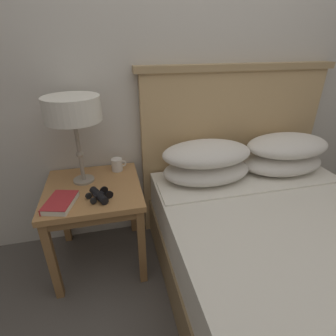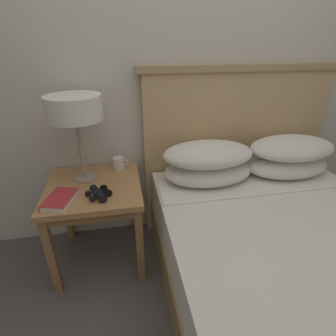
% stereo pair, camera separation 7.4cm
% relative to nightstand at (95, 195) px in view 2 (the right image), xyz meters
% --- Properties ---
extents(ground_plane, '(20.00, 20.00, 0.00)m').
position_rel_nightstand_xyz_m(ground_plane, '(0.68, -0.64, -0.51)').
color(ground_plane, '#514C47').
rests_on(ground_plane, ground).
extents(wall_back, '(8.00, 0.06, 2.60)m').
position_rel_nightstand_xyz_m(wall_back, '(0.68, 0.33, 0.79)').
color(wall_back, beige).
rests_on(wall_back, ground_plane).
extents(nightstand, '(0.58, 0.58, 0.59)m').
position_rel_nightstand_xyz_m(nightstand, '(0.00, 0.00, 0.00)').
color(nightstand, '#AD7A47').
rests_on(nightstand, ground_plane).
extents(bed, '(1.44, 2.03, 1.26)m').
position_rel_nightstand_xyz_m(bed, '(1.04, -0.61, -0.19)').
color(bed, olive).
rests_on(bed, ground_plane).
extents(table_lamp, '(0.32, 0.32, 0.54)m').
position_rel_nightstand_xyz_m(table_lamp, '(-0.05, 0.09, 0.53)').
color(table_lamp, gray).
rests_on(table_lamp, nightstand).
extents(book_on_nightstand, '(0.19, 0.24, 0.04)m').
position_rel_nightstand_xyz_m(book_on_nightstand, '(-0.17, -0.16, 0.10)').
color(book_on_nightstand, silver).
rests_on(book_on_nightstand, nightstand).
extents(binoculars_pair, '(0.16, 0.16, 0.05)m').
position_rel_nightstand_xyz_m(binoculars_pair, '(0.04, -0.15, 0.10)').
color(binoculars_pair, black).
rests_on(binoculars_pair, nightstand).
extents(coffee_mug, '(0.10, 0.08, 0.08)m').
position_rel_nightstand_xyz_m(coffee_mug, '(0.17, 0.19, 0.12)').
color(coffee_mug, silver).
rests_on(coffee_mug, nightstand).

